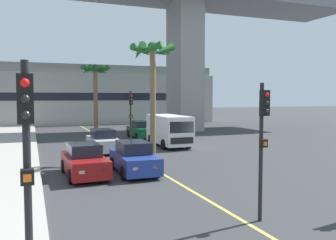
{
  "coord_description": "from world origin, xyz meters",
  "views": [
    {
      "loc": [
        -5.96,
        -1.47,
        3.78
      ],
      "look_at": [
        0.0,
        14.0,
        2.7
      ],
      "focal_mm": 38.08,
      "sensor_mm": 36.0,
      "label": 1
    }
  ],
  "objects": [
    {
      "name": "car_queue_front",
      "position": [
        -3.65,
        15.63,
        0.72
      ],
      "size": [
        1.94,
        4.15,
        1.56
      ],
      "color": "maroon",
      "rests_on": "ground"
    },
    {
      "name": "palm_tree_near_median",
      "position": [
        0.35,
        35.82,
        5.74
      ],
      "size": [
        3.02,
        3.07,
        7.14
      ],
      "color": "brown",
      "rests_on": "ground"
    },
    {
      "name": "traffic_light_median_near",
      "position": [
        0.48,
        7.38,
        2.71
      ],
      "size": [
        0.24,
        0.37,
        4.2
      ],
      "color": "black",
      "rests_on": "ground"
    },
    {
      "name": "delivery_van",
      "position": [
        3.84,
        23.76,
        1.29
      ],
      "size": [
        2.21,
        5.27,
        2.36
      ],
      "color": "white",
      "rests_on": "ground"
    },
    {
      "name": "car_queue_third",
      "position": [
        -1.24,
        15.49,
        0.72
      ],
      "size": [
        1.9,
        4.13,
        1.56
      ],
      "color": "navy",
      "rests_on": "ground"
    },
    {
      "name": "pier_building_backdrop",
      "position": [
        0.0,
        50.25,
        3.99
      ],
      "size": [
        39.28,
        8.04,
        8.11
      ],
      "color": "#ADB2A8",
      "rests_on": "ground"
    },
    {
      "name": "lane_stripe_center",
      "position": [
        0.0,
        24.0,
        0.0
      ],
      "size": [
        0.14,
        56.0,
        0.01
      ],
      "primitive_type": "cube",
      "color": "#DBCC4C",
      "rests_on": "ground"
    },
    {
      "name": "palm_tree_mid_median",
      "position": [
        0.69,
        18.3,
        5.61
      ],
      "size": [
        2.61,
        2.7,
        6.98
      ],
      "color": "brown",
      "rests_on": "ground"
    },
    {
      "name": "traffic_light_left_sidewalk_corner",
      "position": [
        -6.04,
        4.41,
        2.86
      ],
      "size": [
        0.24,
        0.37,
        4.2
      ],
      "color": "black",
      "rests_on": "sidewalk_left"
    },
    {
      "name": "car_queue_fourth",
      "position": [
        -1.4,
        22.74,
        0.72
      ],
      "size": [
        1.85,
        4.11,
        1.56
      ],
      "color": "#B7BABF",
      "rests_on": "ground"
    },
    {
      "name": "car_queue_second",
      "position": [
        3.45,
        29.84,
        0.72
      ],
      "size": [
        1.89,
        4.13,
        1.56
      ],
      "color": "#0C4728",
      "rests_on": "ground"
    },
    {
      "name": "traffic_light_median_far",
      "position": [
        0.58,
        22.77,
        2.71
      ],
      "size": [
        0.24,
        0.37,
        4.2
      ],
      "color": "black",
      "rests_on": "ground"
    }
  ]
}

